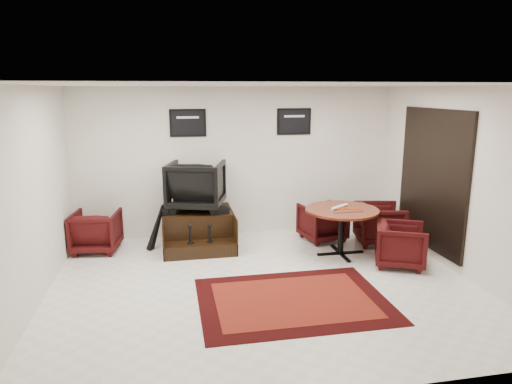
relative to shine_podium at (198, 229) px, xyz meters
The scene contains 16 objects.
ground 2.10m from the shine_podium, 67.12° to the right, with size 6.00×6.00×0.00m, color white.
room_shell 2.63m from the shine_podium, 55.84° to the right, with size 6.02×5.02×2.81m.
area_rug 2.71m from the shine_podium, 66.34° to the right, with size 2.49×1.87×0.01m.
shine_podium is the anchor object (origin of this frame).
shine_chair 0.84m from the shine_podium, 90.00° to the left, with size 0.94×0.88×0.97m, color black.
shoes_pair 0.64m from the shine_podium, behind, with size 0.23×0.29×0.11m.
polish_kit 0.59m from the shine_podium, 27.72° to the right, with size 0.27×0.19×0.10m, color black.
umbrella_black 0.75m from the shine_podium, behind, with size 0.31×0.12×0.84m, color black, non-canonical shape.
umbrella_hooked 0.72m from the shine_podium, behind, with size 0.33×0.12×0.88m, color black, non-canonical shape.
armchair_side 1.75m from the shine_podium, behind, with size 0.76×0.71×0.78m, color black.
meeting_table 2.55m from the shine_podium, 21.57° to the right, with size 1.22×1.22×0.80m.
table_chair_back 2.30m from the shine_podium, ahead, with size 0.73×0.68×0.75m, color black.
table_chair_window 3.29m from the shine_podium, ahead, with size 0.78×0.73×0.81m, color black.
table_chair_corner 3.47m from the shine_podium, 27.22° to the right, with size 0.73×0.69×0.75m, color black.
paper_roll 2.54m from the shine_podium, 20.50° to the right, with size 0.05×0.05×0.42m, color white.
table_clutter 2.67m from the shine_podium, 22.30° to the right, with size 0.57×0.31×0.01m.
Camera 1 is at (-1.27, -5.96, 2.74)m, focal length 32.00 mm.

